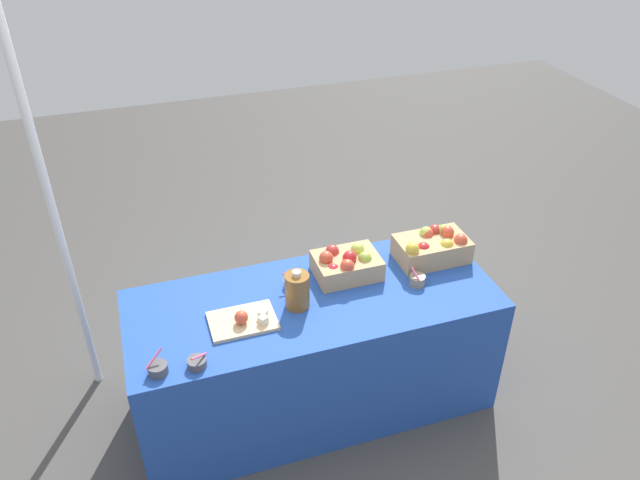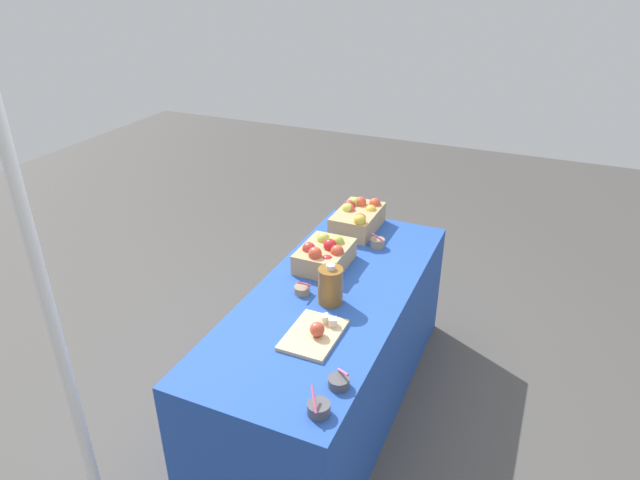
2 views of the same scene
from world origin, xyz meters
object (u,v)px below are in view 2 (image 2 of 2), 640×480
object	(u,v)px
sample_bowl_near	(319,408)
cider_jug	(330,285)
apple_crate_left	(358,218)
apple_crate_middle	(325,255)
sample_bowl_mid	(339,382)
sample_bowl_far	(377,243)
sample_bowl_extra	(302,290)
tent_pole	(57,338)
cutting_board_front	(315,333)

from	to	relation	value
sample_bowl_near	cider_jug	world-z (taller)	cider_jug
apple_crate_left	apple_crate_middle	xyz separation A→B (m)	(-0.51, 0.01, -0.01)
apple_crate_middle	sample_bowl_mid	bearing A→B (deg)	-153.44
sample_bowl_near	sample_bowl_far	bearing A→B (deg)	9.30
sample_bowl_extra	tent_pole	distance (m)	1.22
apple_crate_left	sample_bowl_mid	bearing A→B (deg)	-162.68
apple_crate_left	cutting_board_front	xyz separation A→B (m)	(-1.11, -0.21, -0.06)
apple_crate_left	apple_crate_middle	world-z (taller)	apple_crate_left
apple_crate_middle	tent_pole	bearing A→B (deg)	163.50
apple_crate_middle	sample_bowl_extra	world-z (taller)	apple_crate_middle
sample_bowl_near	tent_pole	xyz separation A→B (m)	(-0.37, 0.84, 0.33)
apple_crate_middle	sample_bowl_mid	world-z (taller)	apple_crate_middle
sample_bowl_extra	tent_pole	xyz separation A→B (m)	(-1.09, 0.42, 0.33)
apple_crate_middle	sample_bowl_mid	xyz separation A→B (m)	(-0.87, -0.43, -0.05)
cutting_board_front	sample_bowl_near	world-z (taller)	sample_bowl_near
tent_pole	sample_bowl_extra	bearing A→B (deg)	-21.04
cider_jug	apple_crate_left	bearing A→B (deg)	11.09
apple_crate_left	cutting_board_front	world-z (taller)	apple_crate_left
cutting_board_front	sample_bowl_far	bearing A→B (deg)	0.98
sample_bowl_extra	tent_pole	bearing A→B (deg)	158.96
sample_bowl_extra	cutting_board_front	bearing A→B (deg)	-145.38
apple_crate_middle	cutting_board_front	distance (m)	0.65
sample_bowl_near	sample_bowl_far	world-z (taller)	sample_bowl_near
sample_bowl_mid	cider_jug	size ratio (longest dim) A/B	0.45
cutting_board_front	sample_bowl_mid	xyz separation A→B (m)	(-0.26, -0.22, 0.00)
sample_bowl_mid	cutting_board_front	bearing A→B (deg)	40.28
cutting_board_front	tent_pole	bearing A→B (deg)	141.69
sample_bowl_mid	sample_bowl_near	bearing A→B (deg)	175.33
sample_bowl_mid	sample_bowl_extra	distance (m)	0.71
sample_bowl_mid	tent_pole	distance (m)	1.06
apple_crate_middle	tent_pole	size ratio (longest dim) A/B	0.16
sample_bowl_near	sample_bowl_far	size ratio (longest dim) A/B	1.05
apple_crate_middle	sample_bowl_far	world-z (taller)	apple_crate_middle
cutting_board_front	sample_bowl_near	size ratio (longest dim) A/B	3.05
cutting_board_front	sample_bowl_far	world-z (taller)	sample_bowl_far
cider_jug	tent_pole	distance (m)	1.25
sample_bowl_far	tent_pole	size ratio (longest dim) A/B	0.05
sample_bowl_mid	sample_bowl_far	world-z (taller)	sample_bowl_far
apple_crate_left	tent_pole	size ratio (longest dim) A/B	0.18
apple_crate_left	sample_bowl_extra	size ratio (longest dim) A/B	4.19
sample_bowl_near	sample_bowl_extra	distance (m)	0.84
cutting_board_front	sample_bowl_extra	bearing A→B (deg)	34.62
sample_bowl_near	sample_bowl_mid	distance (m)	0.17
sample_bowl_far	cutting_board_front	bearing A→B (deg)	-179.02
sample_bowl_near	sample_bowl_extra	size ratio (longest dim) A/B	1.13
sample_bowl_near	tent_pole	bearing A→B (deg)	113.63
sample_bowl_far	tent_pole	distance (m)	1.86
tent_pole	sample_bowl_far	bearing A→B (deg)	-19.52
apple_crate_left	sample_bowl_extra	distance (m)	0.82
apple_crate_middle	apple_crate_left	bearing A→B (deg)	-0.59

